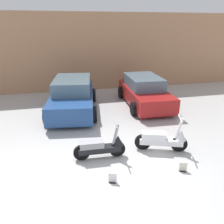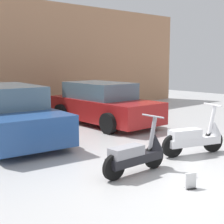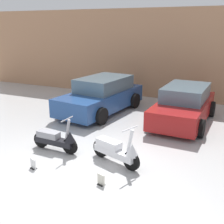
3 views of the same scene
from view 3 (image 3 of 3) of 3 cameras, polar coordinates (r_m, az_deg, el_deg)
name	(u,v)px [view 3 (image 3 of 3)]	position (r m, az deg, el deg)	size (l,w,h in m)	color
ground_plane	(53,162)	(7.54, -11.90, -10.01)	(28.00, 28.00, 0.00)	#B2B2B2
wall_back	(148,54)	(13.86, 7.32, 11.62)	(19.60, 0.12, 4.19)	tan
scooter_front_left	(57,139)	(8.02, -11.19, -5.41)	(1.47, 0.53, 1.02)	black
scooter_front_right	(117,150)	(7.16, 1.06, -7.74)	(1.49, 0.77, 1.08)	black
car_rear_left	(102,96)	(11.44, -2.13, 3.34)	(2.40, 4.32, 1.40)	navy
car_rear_center	(184,105)	(10.52, 14.42, 1.36)	(1.99, 3.94, 1.32)	maroon
placard_near_left_scooter	(33,164)	(7.32, -15.72, -10.19)	(0.20, 0.17, 0.26)	black
placard_near_right_scooter	(101,180)	(6.41, -2.25, -13.68)	(0.20, 0.16, 0.26)	black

